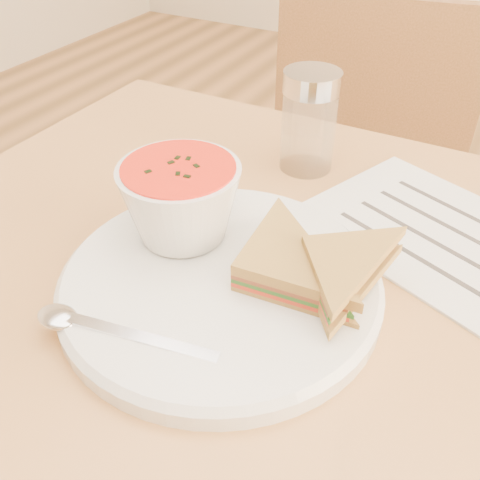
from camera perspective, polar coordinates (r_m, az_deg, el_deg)
The scene contains 8 objects.
chair_far at distance 1.07m, azimuth 10.90°, elevation -1.26°, with size 0.38×0.38×0.87m, color brown, non-canonical shape.
plate at distance 0.50m, azimuth -2.10°, elevation -4.68°, with size 0.30×0.30×0.02m, color white, non-canonical shape.
soup_bowl at distance 0.52m, azimuth -6.28°, elevation 3.75°, with size 0.12×0.12×0.08m, color white, non-canonical shape.
sandwich_half_a at distance 0.47m, azimuth -1.00°, elevation -4.36°, with size 0.12×0.12×0.04m, color #B3903F, non-canonical shape.
sandwich_half_b at distance 0.49m, azimuth 6.50°, elevation -0.96°, with size 0.10×0.10×0.03m, color #B3903F, non-canonical shape.
spoon at distance 0.45m, azimuth -13.02°, elevation -9.52°, with size 0.19×0.04×0.01m, color silver, non-canonical shape.
paper_menu at distance 0.61m, azimuth 20.41°, elevation 0.60°, with size 0.27×0.20×0.00m, color white, non-canonical shape.
condiment_shaker at distance 0.67m, azimuth 7.36°, elevation 12.41°, with size 0.07×0.07×0.12m, color silver, non-canonical shape.
Camera 1 is at (0.08, -0.36, 1.10)m, focal length 40.00 mm.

